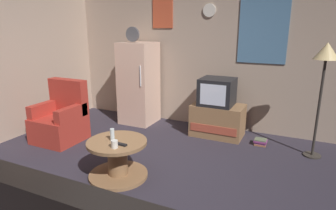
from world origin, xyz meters
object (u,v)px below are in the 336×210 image
remote_control (121,144)px  book_stack (260,142)px  coffee_table (118,159)px  armchair (61,120)px  tv_stand (218,120)px  standing_lamp (326,60)px  crt_tv (217,92)px  wine_glass (112,135)px  mug_ceramic_white (115,144)px  fridge (139,83)px

remote_control → book_stack: (1.32, 1.84, -0.43)m
coffee_table → armchair: armchair is taller
tv_stand → standing_lamp: size_ratio=0.53×
crt_tv → book_stack: crt_tv is taller
wine_glass → mug_ceramic_white: bearing=-48.4°
fridge → coffee_table: fridge is taller
crt_tv → mug_ceramic_white: 2.14m
standing_lamp → mug_ceramic_white: 2.89m
coffee_table → mug_ceramic_white: mug_ceramic_white is taller
tv_stand → wine_glass: 2.05m
mug_ceramic_white → tv_stand: bearing=73.4°
tv_stand → crt_tv: (-0.03, -0.00, 0.49)m
remote_control → book_stack: remote_control is taller
coffee_table → book_stack: coffee_table is taller
fridge → crt_tv: 1.52m
tv_stand → coffee_table: bearing=-110.7°
crt_tv → standing_lamp: (1.48, -0.21, 0.61)m
book_stack → crt_tv: bearing=171.2°
coffee_table → wine_glass: wine_glass is taller
fridge → armchair: 1.53m
crt_tv → wine_glass: (-0.73, -1.89, -0.21)m
remote_control → wine_glass: bearing=161.2°
fridge → armchair: fridge is taller
tv_stand → remote_control: tv_stand is taller
fridge → tv_stand: fridge is taller
crt_tv → standing_lamp: size_ratio=0.34×
wine_glass → mug_ceramic_white: size_ratio=1.67×
fridge → crt_tv: size_ratio=3.28×
crt_tv → coffee_table: (-0.68, -1.87, -0.52)m
armchair → coffee_table: bearing=-22.2°
book_stack → mug_ceramic_white: bearing=-124.8°
book_stack → tv_stand: bearing=170.7°
crt_tv → coffee_table: crt_tv is taller
armchair → tv_stand: bearing=29.6°
standing_lamp → remote_control: bearing=-139.5°
wine_glass → remote_control: 0.19m
fridge → tv_stand: (1.55, -0.05, -0.49)m
wine_glass → remote_control: bearing=-23.4°
coffee_table → standing_lamp: bearing=37.6°
fridge → wine_glass: (0.79, -1.94, -0.21)m
fridge → crt_tv: fridge is taller
tv_stand → armchair: bearing=-150.4°
mug_ceramic_white → remote_control: mug_ceramic_white is taller
coffee_table → book_stack: 2.28m
mug_ceramic_white → crt_tv: bearing=74.1°
tv_stand → wine_glass: size_ratio=5.60×
mug_ceramic_white → coffee_table: bearing=118.3°
coffee_table → mug_ceramic_white: 0.35m
tv_stand → book_stack: bearing=-9.3°
fridge → mug_ceramic_white: 2.32m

